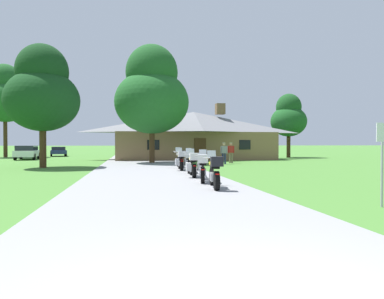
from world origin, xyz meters
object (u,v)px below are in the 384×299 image
(motorcycle_red_second_in_row, at_px, (203,168))
(tree_left_near, at_px, (42,92))
(motorcycle_yellow_fifth_in_row, at_px, (181,161))
(tree_by_lodge_front, at_px, (152,93))
(tree_right_of_lodge, at_px, (289,117))
(bystander_gray_shirt_beside_signpost, at_px, (224,152))
(tree_left_far, at_px, (5,96))
(motorcycle_silver_fourth_in_row, at_px, (189,162))
(motorcycle_yellow_nearest_to_camera, at_px, (215,172))
(parked_white_suv_far_left, at_px, (27,152))
(motorcycle_yellow_third_in_row, at_px, (193,165))
(bystander_red_shirt_near_lodge, at_px, (231,152))
(metal_signpost_roadside, at_px, (382,154))
(parked_navy_sedan_far_left, at_px, (58,151))
(motorcycle_white_farthest_in_row, at_px, (180,159))

(motorcycle_red_second_in_row, height_order, tree_left_near, tree_left_near)
(tree_left_near, bearing_deg, motorcycle_yellow_fifth_in_row, -26.63)
(motorcycle_red_second_in_row, bearing_deg, tree_by_lodge_front, 106.27)
(tree_left_near, relative_size, tree_right_of_lodge, 1.12)
(tree_by_lodge_front, bearing_deg, bystander_gray_shirt_beside_signpost, -20.11)
(tree_by_lodge_front, distance_m, tree_left_far, 22.61)
(motorcycle_silver_fourth_in_row, bearing_deg, motorcycle_yellow_nearest_to_camera, -83.43)
(motorcycle_silver_fourth_in_row, xyz_separation_m, motorcycle_yellow_fifth_in_row, (-0.18, 1.86, -0.01))
(parked_white_suv_far_left, bearing_deg, tree_right_of_lodge, -4.82)
(motorcycle_red_second_in_row, relative_size, motorcycle_yellow_third_in_row, 0.99)
(motorcycle_yellow_nearest_to_camera, height_order, motorcycle_red_second_in_row, same)
(motorcycle_yellow_third_in_row, relative_size, tree_left_near, 0.25)
(motorcycle_yellow_third_in_row, distance_m, motorcycle_silver_fourth_in_row, 2.42)
(bystander_red_shirt_near_lodge, distance_m, tree_left_far, 28.62)
(motorcycle_yellow_third_in_row, distance_m, metal_signpost_roadside, 8.92)
(bystander_red_shirt_near_lodge, distance_m, metal_signpost_roadside, 20.14)
(bystander_red_shirt_near_lodge, bearing_deg, parked_white_suv_far_left, 157.91)
(bystander_red_shirt_near_lodge, distance_m, parked_white_suv_far_left, 20.81)
(tree_right_of_lodge, bearing_deg, motorcycle_silver_fourth_in_row, -127.14)
(motorcycle_yellow_nearest_to_camera, bearing_deg, tree_right_of_lodge, 66.54)
(tree_by_lodge_front, xyz_separation_m, parked_navy_sedan_far_left, (-10.75, 17.99, -5.02))
(motorcycle_silver_fourth_in_row, relative_size, bystander_red_shirt_near_lodge, 1.23)
(motorcycle_yellow_third_in_row, height_order, parked_navy_sedan_far_left, motorcycle_yellow_third_in_row)
(motorcycle_yellow_fifth_in_row, bearing_deg, motorcycle_silver_fourth_in_row, -82.14)
(metal_signpost_roadside, bearing_deg, motorcycle_yellow_third_in_row, 112.70)
(tree_left_near, xyz_separation_m, tree_left_far, (-8.75, 19.58, 2.14))
(motorcycle_silver_fourth_in_row, distance_m, bystander_gray_shirt_beside_signpost, 9.07)
(motorcycle_yellow_third_in_row, bearing_deg, motorcycle_yellow_nearest_to_camera, -85.72)
(motorcycle_red_second_in_row, distance_m, motorcycle_yellow_fifth_in_row, 6.45)
(motorcycle_yellow_fifth_in_row, xyz_separation_m, tree_by_lodge_front, (-1.22, 8.24, 5.06))
(motorcycle_white_farthest_in_row, xyz_separation_m, tree_right_of_lodge, (14.78, 15.49, 4.02))
(motorcycle_yellow_third_in_row, bearing_deg, parked_navy_sedan_far_left, 115.42)
(motorcycle_silver_fourth_in_row, relative_size, tree_left_far, 0.19)
(bystander_gray_shirt_beside_signpost, relative_size, tree_left_near, 0.21)
(motorcycle_silver_fourth_in_row, height_order, tree_by_lodge_front, tree_by_lodge_front)
(motorcycle_silver_fourth_in_row, height_order, tree_left_far, tree_left_far)
(parked_navy_sedan_far_left, bearing_deg, tree_left_near, -93.61)
(bystander_red_shirt_near_lodge, height_order, tree_left_near, tree_left_near)
(motorcycle_white_farthest_in_row, bearing_deg, motorcycle_yellow_third_in_row, -92.08)
(motorcycle_yellow_third_in_row, xyz_separation_m, bystander_gray_shirt_beside_signpost, (4.29, 10.50, 0.34))
(parked_navy_sedan_far_left, bearing_deg, bystander_red_shirt_near_lodge, -59.51)
(tree_right_of_lodge, bearing_deg, tree_left_near, -150.54)
(motorcycle_red_second_in_row, height_order, bystander_red_shirt_near_lodge, bystander_red_shirt_near_lodge)
(motorcycle_red_second_in_row, xyz_separation_m, tree_right_of_lodge, (15.01, 24.18, 4.02))
(motorcycle_red_second_in_row, height_order, metal_signpost_roadside, metal_signpost_roadside)
(motorcycle_yellow_fifth_in_row, bearing_deg, motorcycle_yellow_nearest_to_camera, -87.61)
(motorcycle_red_second_in_row, relative_size, parked_navy_sedan_far_left, 0.46)
(motorcycle_white_farthest_in_row, xyz_separation_m, parked_navy_sedan_far_left, (-12.20, 23.99, 0.02))
(motorcycle_silver_fourth_in_row, xyz_separation_m, tree_left_near, (-8.85, 6.21, 4.43))
(motorcycle_white_farthest_in_row, distance_m, parked_white_suv_far_left, 20.14)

